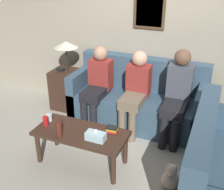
# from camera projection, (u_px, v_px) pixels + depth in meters

# --- Properties ---
(ground_plane) EXTENTS (16.00, 16.00, 0.00)m
(ground_plane) POSITION_uv_depth(u_px,v_px,m) (126.00, 137.00, 4.13)
(ground_plane) COLOR #ADA899
(wall_back) EXTENTS (9.00, 0.08, 2.60)m
(wall_back) POSITION_uv_depth(u_px,v_px,m) (149.00, 35.00, 4.34)
(wall_back) COLOR #9E937F
(wall_back) RESTS_ON ground_plane
(couch_main) EXTENTS (2.04, 0.82, 0.99)m
(couch_main) POSITION_uv_depth(u_px,v_px,m) (138.00, 101.00, 4.40)
(couch_main) COLOR #385166
(couch_main) RESTS_ON ground_plane
(couch_side) EXTENTS (0.82, 1.66, 0.99)m
(couch_side) POSITION_uv_depth(u_px,v_px,m) (223.00, 175.00, 2.90)
(couch_side) COLOR #385166
(couch_side) RESTS_ON ground_plane
(coffee_table) EXTENTS (1.14, 0.52, 0.46)m
(coffee_table) POSITION_uv_depth(u_px,v_px,m) (81.00, 136.00, 3.45)
(coffee_table) COLOR #382319
(coffee_table) RESTS_ON ground_plane
(side_table_with_lamp) EXTENTS (0.47, 0.44, 1.18)m
(side_table_with_lamp) POSITION_uv_depth(u_px,v_px,m) (66.00, 85.00, 4.79)
(side_table_with_lamp) COLOR #382319
(side_table_with_lamp) RESTS_ON ground_plane
(wine_bottle) EXTENTS (0.07, 0.07, 0.26)m
(wine_bottle) POSITION_uv_depth(u_px,v_px,m) (59.00, 129.00, 3.30)
(wine_bottle) COLOR #562319
(wine_bottle) RESTS_ON coffee_table
(drinking_glass) EXTENTS (0.08, 0.08, 0.09)m
(drinking_glass) POSITION_uv_depth(u_px,v_px,m) (49.00, 118.00, 3.63)
(drinking_glass) COLOR silver
(drinking_glass) RESTS_ON coffee_table
(book_stack) EXTENTS (0.14, 0.10, 0.07)m
(book_stack) POSITION_uv_depth(u_px,v_px,m) (112.00, 129.00, 3.40)
(book_stack) COLOR red
(book_stack) RESTS_ON coffee_table
(soda_can) EXTENTS (0.07, 0.07, 0.12)m
(soda_can) POSITION_uv_depth(u_px,v_px,m) (46.00, 121.00, 3.53)
(soda_can) COLOR red
(soda_can) RESTS_ON coffee_table
(tissue_box) EXTENTS (0.23, 0.12, 0.14)m
(tissue_box) POSITION_uv_depth(u_px,v_px,m) (96.00, 136.00, 3.24)
(tissue_box) COLOR silver
(tissue_box) RESTS_ON coffee_table
(person_left) EXTENTS (0.34, 0.62, 1.19)m
(person_left) POSITION_uv_depth(u_px,v_px,m) (97.00, 82.00, 4.28)
(person_left) COLOR black
(person_left) RESTS_ON ground_plane
(person_middle) EXTENTS (0.34, 0.66, 1.19)m
(person_middle) POSITION_uv_depth(u_px,v_px,m) (136.00, 89.00, 4.07)
(person_middle) COLOR #756651
(person_middle) RESTS_ON ground_plane
(person_right) EXTENTS (0.34, 0.67, 1.28)m
(person_right) POSITION_uv_depth(u_px,v_px,m) (177.00, 92.00, 3.87)
(person_right) COLOR black
(person_right) RESTS_ON ground_plane
(teddy_bear) EXTENTS (0.20, 0.20, 0.32)m
(teddy_bear) POSITION_uv_depth(u_px,v_px,m) (170.00, 178.00, 3.16)
(teddy_bear) COLOR beige
(teddy_bear) RESTS_ON ground_plane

